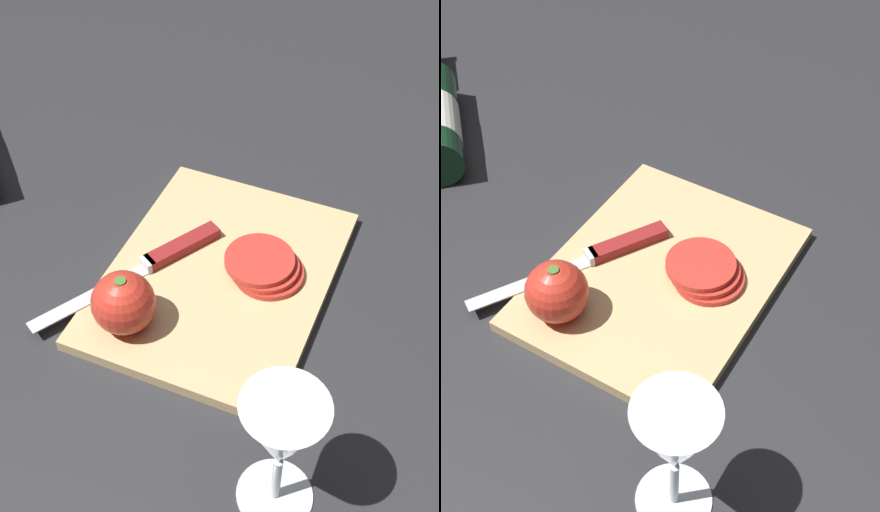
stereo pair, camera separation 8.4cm
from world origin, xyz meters
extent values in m
plane|color=#28282B|center=(0.00, 0.00, 0.00)|extent=(3.00, 3.00, 0.00)
cube|color=tan|center=(0.01, -0.03, 0.01)|extent=(0.33, 0.26, 0.02)
cylinder|color=silver|center=(-0.23, -0.18, 0.00)|extent=(0.07, 0.07, 0.00)
cylinder|color=silver|center=(-0.23, -0.18, 0.04)|extent=(0.01, 0.01, 0.06)
cone|color=silver|center=(-0.23, -0.18, 0.11)|extent=(0.08, 0.08, 0.09)
cone|color=#DBCC84|center=(-0.23, -0.18, 0.08)|extent=(0.02, 0.02, 0.03)
sphere|color=red|center=(-0.10, 0.04, 0.05)|extent=(0.07, 0.07, 0.07)
cylinder|color=#47702D|center=(-0.10, 0.04, 0.08)|extent=(0.01, 0.01, 0.01)
cube|color=silver|center=(-0.09, 0.09, 0.02)|extent=(0.15, 0.10, 0.00)
cube|color=silver|center=(-0.02, 0.05, 0.02)|extent=(0.02, 0.02, 0.01)
cube|color=maroon|center=(0.02, 0.03, 0.02)|extent=(0.10, 0.07, 0.01)
cylinder|color=red|center=(0.03, -0.09, 0.02)|extent=(0.08, 0.08, 0.01)
cylinder|color=red|center=(0.03, -0.08, 0.03)|extent=(0.08, 0.08, 0.01)
cylinder|color=red|center=(0.03, -0.07, 0.03)|extent=(0.08, 0.08, 0.01)
camera|label=1|loc=(-0.53, -0.25, 0.65)|focal=50.00mm
camera|label=2|loc=(-0.49, -0.33, 0.65)|focal=50.00mm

